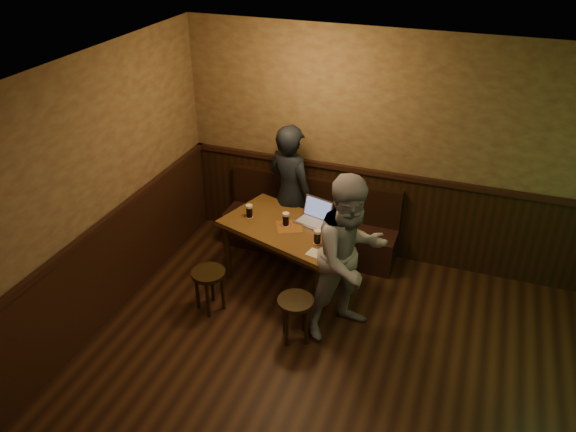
% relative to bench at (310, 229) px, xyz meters
% --- Properties ---
extents(room, '(5.04, 6.04, 2.84)m').
position_rel_bench_xyz_m(room, '(0.85, -2.53, 0.89)').
color(room, black).
rests_on(room, ground).
extents(bench, '(2.20, 0.50, 0.95)m').
position_rel_bench_xyz_m(bench, '(0.00, 0.00, 0.00)').
color(bench, black).
rests_on(bench, ground).
extents(pub_table, '(1.66, 1.25, 0.80)m').
position_rel_bench_xyz_m(pub_table, '(-0.00, -0.78, 0.38)').
color(pub_table, brown).
rests_on(pub_table, ground).
extents(stool_left, '(0.46, 0.46, 0.50)m').
position_rel_bench_xyz_m(stool_left, '(-0.66, -1.50, 0.09)').
color(stool_left, black).
rests_on(stool_left, ground).
extents(stool_right, '(0.47, 0.47, 0.50)m').
position_rel_bench_xyz_m(stool_right, '(0.38, -1.63, 0.09)').
color(stool_right, black).
rests_on(stool_right, ground).
extents(pint_left, '(0.10, 0.10, 0.16)m').
position_rel_bench_xyz_m(pint_left, '(-0.50, -0.74, 0.56)').
color(pint_left, maroon).
rests_on(pint_left, pub_table).
extents(pint_mid, '(0.10, 0.10, 0.16)m').
position_rel_bench_xyz_m(pint_mid, '(-0.05, -0.76, 0.56)').
color(pint_mid, maroon).
rests_on(pint_mid, pub_table).
extents(pint_right, '(0.10, 0.10, 0.16)m').
position_rel_bench_xyz_m(pint_right, '(0.40, -0.99, 0.56)').
color(pint_right, maroon).
rests_on(pint_right, pub_table).
extents(laptop, '(0.42, 0.37, 0.25)m').
position_rel_bench_xyz_m(laptop, '(0.23, -0.57, 0.55)').
color(laptop, silver).
rests_on(laptop, pub_table).
extents(menu, '(0.25, 0.19, 0.00)m').
position_rel_bench_xyz_m(menu, '(0.46, -1.19, 0.48)').
color(menu, silver).
rests_on(menu, pub_table).
extents(person_suit, '(0.76, 0.63, 1.77)m').
position_rel_bench_xyz_m(person_suit, '(-0.19, -0.21, 0.57)').
color(person_suit, black).
rests_on(person_suit, ground).
extents(person_grey, '(1.07, 1.10, 1.78)m').
position_rel_bench_xyz_m(person_grey, '(0.82, -1.28, 0.58)').
color(person_grey, '#96979C').
rests_on(person_grey, ground).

